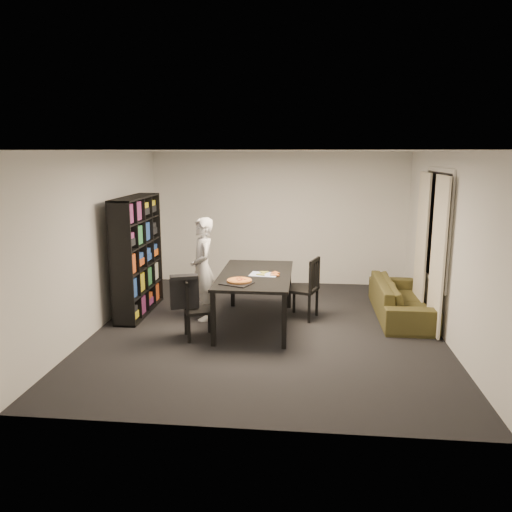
# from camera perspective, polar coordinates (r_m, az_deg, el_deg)

# --- Properties ---
(room) EXTENTS (5.01, 5.51, 2.61)m
(room) POSITION_cam_1_polar(r_m,az_deg,el_deg) (7.16, 1.38, 1.47)
(room) COLOR black
(room) RESTS_ON ground
(window_pane) EXTENTS (0.02, 1.40, 1.60)m
(window_pane) POSITION_cam_1_polar(r_m,az_deg,el_deg) (7.94, 19.94, 3.24)
(window_pane) COLOR black
(window_pane) RESTS_ON room
(window_frame) EXTENTS (0.03, 1.52, 1.72)m
(window_frame) POSITION_cam_1_polar(r_m,az_deg,el_deg) (7.94, 19.91, 3.25)
(window_frame) COLOR white
(window_frame) RESTS_ON room
(curtain_left) EXTENTS (0.03, 0.70, 2.25)m
(curtain_left) POSITION_cam_1_polar(r_m,az_deg,el_deg) (7.48, 20.07, 0.03)
(curtain_left) COLOR silver
(curtain_left) RESTS_ON room
(curtain_right) EXTENTS (0.03, 0.70, 2.25)m
(curtain_right) POSITION_cam_1_polar(r_m,az_deg,el_deg) (8.48, 18.39, 1.45)
(curtain_right) COLOR silver
(curtain_right) RESTS_ON room
(bookshelf) EXTENTS (0.35, 1.50, 1.90)m
(bookshelf) POSITION_cam_1_polar(r_m,az_deg,el_deg) (8.25, -13.39, 0.04)
(bookshelf) COLOR black
(bookshelf) RESTS_ON room
(dining_table) EXTENTS (1.06, 1.91, 0.80)m
(dining_table) POSITION_cam_1_polar(r_m,az_deg,el_deg) (7.48, -0.08, -2.58)
(dining_table) COLOR black
(dining_table) RESTS_ON room
(chair_left) EXTENTS (0.51, 0.51, 0.86)m
(chair_left) POSITION_cam_1_polar(r_m,az_deg,el_deg) (7.06, -7.20, -5.58)
(chair_left) COLOR black
(chair_left) RESTS_ON room
(chair_right) EXTENTS (0.57, 0.57, 0.97)m
(chair_right) POSITION_cam_1_polar(r_m,az_deg,el_deg) (7.85, 5.90, -3.25)
(chair_right) COLOR black
(chair_right) RESTS_ON room
(draped_jacket) EXTENTS (0.41, 0.29, 0.47)m
(draped_jacket) POSITION_cam_1_polar(r_m,az_deg,el_deg) (6.98, -8.19, -3.92)
(draped_jacket) COLOR black
(draped_jacket) RESTS_ON chair_left
(person) EXTENTS (0.58, 0.69, 1.60)m
(person) POSITION_cam_1_polar(r_m,az_deg,el_deg) (7.80, -6.10, -1.48)
(person) COLOR silver
(person) RESTS_ON room
(baking_tray) EXTENTS (0.49, 0.45, 0.01)m
(baking_tray) POSITION_cam_1_polar(r_m,az_deg,el_deg) (6.91, -2.23, -3.14)
(baking_tray) COLOR black
(baking_tray) RESTS_ON dining_table
(pepperoni_pizza) EXTENTS (0.35, 0.35, 0.03)m
(pepperoni_pizza) POSITION_cam_1_polar(r_m,az_deg,el_deg) (6.98, -1.91, -2.81)
(pepperoni_pizza) COLOR #9D5E2D
(pepperoni_pizza) RESTS_ON dining_table
(kitchen_towel) EXTENTS (0.43, 0.35, 0.01)m
(kitchen_towel) POSITION_cam_1_polar(r_m,az_deg,el_deg) (7.41, 0.90, -2.12)
(kitchen_towel) COLOR silver
(kitchen_towel) RESTS_ON dining_table
(pizza_slices) EXTENTS (0.46, 0.43, 0.01)m
(pizza_slices) POSITION_cam_1_polar(r_m,az_deg,el_deg) (7.43, 1.48, -2.01)
(pizza_slices) COLOR gold
(pizza_slices) RESTS_ON dining_table
(sofa) EXTENTS (0.77, 1.98, 0.58)m
(sofa) POSITION_cam_1_polar(r_m,az_deg,el_deg) (8.30, 16.25, -4.73)
(sofa) COLOR #42431A
(sofa) RESTS_ON room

